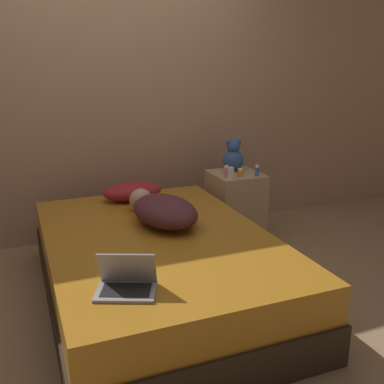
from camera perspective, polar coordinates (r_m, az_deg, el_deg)
The scene contains 12 objects.
ground_plane at distance 3.11m, azimuth -4.17°, elevation -13.36°, with size 12.00×12.00×0.00m, color #937551.
wall_back at distance 3.98m, azimuth -10.48°, elevation 12.64°, with size 8.00×0.06×2.60m.
bed at distance 3.00m, azimuth -4.26°, elevation -9.57°, with size 1.41×2.06×0.46m.
nightstand at distance 4.01m, azimuth 5.51°, elevation -1.73°, with size 0.42×0.44×0.60m.
pillow at distance 3.63m, azimuth -7.56°, elevation 0.09°, with size 0.48×0.27×0.14m.
person_lying at distance 3.08m, azimuth -3.74°, elevation -2.27°, with size 0.49×0.75×0.20m.
laptop at distance 2.24m, azimuth -8.31°, elevation -11.31°, with size 0.34×0.29×0.20m.
teddy_bear at distance 4.00m, azimuth 5.26°, elevation 4.47°, with size 0.19×0.19×0.29m.
bottle_pink at distance 3.79m, azimuth 4.38°, elevation 2.63°, with size 0.04×0.04×0.10m.
bottle_orange at distance 3.82m, azimuth 6.17°, elevation 2.47°, with size 0.05×0.05×0.07m.
bottle_white at distance 3.70m, azimuth 4.96°, elevation 2.34°, with size 0.05×0.05×0.10m.
bottle_blue at distance 3.84m, azimuth 8.26°, elevation 2.69°, with size 0.03×0.03×0.09m.
Camera 1 is at (-0.80, -2.58, 1.54)m, focal length 42.00 mm.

